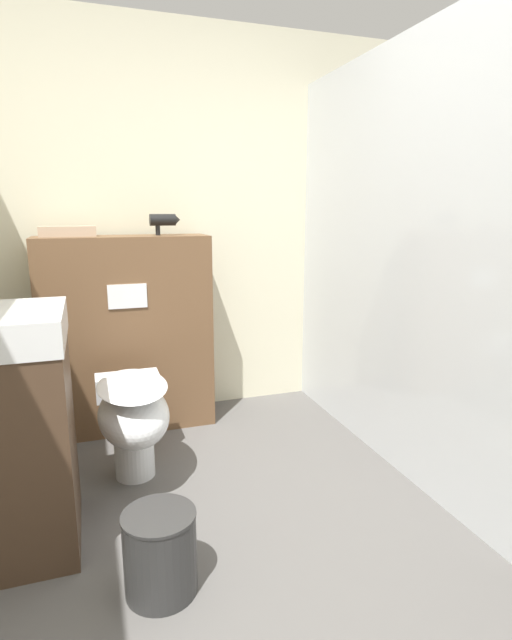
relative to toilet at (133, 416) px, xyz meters
The scene contains 7 objects.
wall_back 1.39m from the toilet, 61.91° to the left, with size 8.00×0.06×2.50m.
partition_panel 0.74m from the toilet, 86.39° to the left, with size 1.01×0.32×1.20m.
shower_glass 1.52m from the toilet, ahead, with size 0.04×2.04×2.17m.
toilet is the anchor object (origin of this frame).
hair_drier 1.20m from the toilet, 66.99° to the left, with size 0.18×0.07×0.13m.
folded_towel 1.16m from the toilet, 109.82° to the left, with size 0.31×0.12×0.06m.
waste_bin 0.83m from the toilet, 89.24° to the right, with size 0.26×0.26×0.31m.
Camera 1 is at (-0.66, -1.16, 1.35)m, focal length 28.00 mm.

